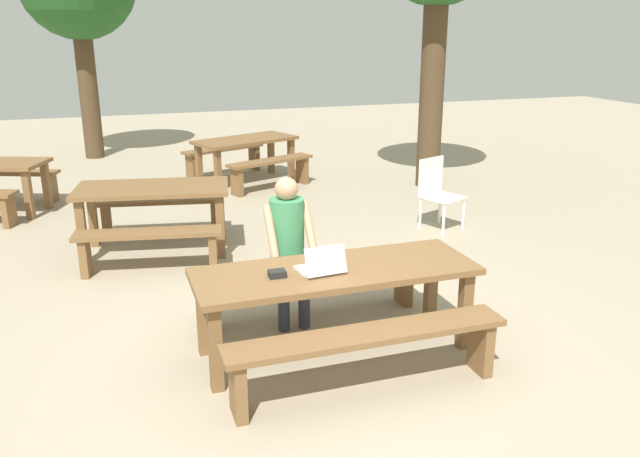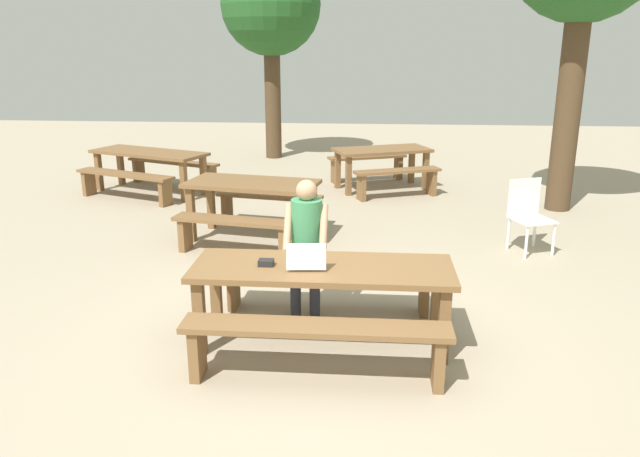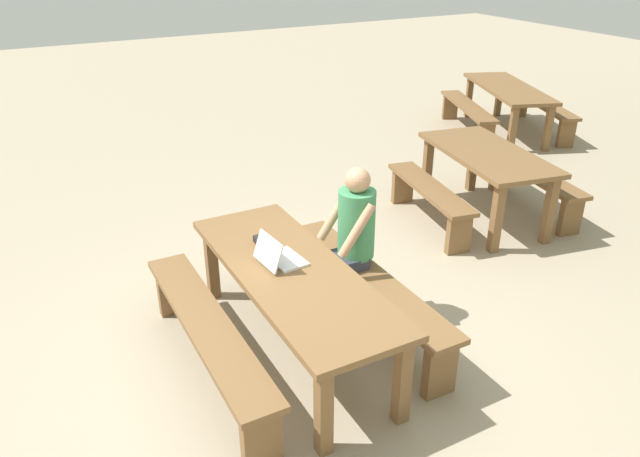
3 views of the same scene
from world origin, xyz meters
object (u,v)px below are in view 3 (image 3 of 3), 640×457
picnic_table_mid (508,94)px  laptop (279,256)px  picnic_table_front (292,281)px  picnic_table_distant (487,162)px  small_pouch (262,240)px  person_seated (352,233)px

picnic_table_mid → laptop: bearing=-37.2°
laptop → picnic_table_front: bearing=-167.6°
picnic_table_distant → picnic_table_mid: bearing=142.9°
picnic_table_front → laptop: (-0.13, -0.04, 0.15)m
small_pouch → person_seated: bearing=67.1°
person_seated → picnic_table_distant: (-0.93, 2.24, -0.11)m
person_seated → picnic_table_mid: (-3.17, 4.69, -0.14)m
picnic_table_distant → person_seated: bearing=-56.9°
picnic_table_front → picnic_table_mid: size_ratio=1.01×
picnic_table_front → picnic_table_distant: (-1.13, 2.86, 0.04)m
picnic_table_mid → picnic_table_distant: picnic_table_distant is taller
small_pouch → picnic_table_mid: small_pouch is taller
laptop → picnic_table_distant: bearing=-76.1°
small_pouch → laptop: bearing=-1.8°
laptop → person_seated: 0.66m
picnic_table_front → person_seated: size_ratio=1.70×
picnic_table_front → picnic_table_mid: 6.29m
person_seated → picnic_table_distant: 2.43m
picnic_table_front → person_seated: 0.67m
laptop → picnic_table_distant: (-1.00, 2.90, -0.11)m
laptop → picnic_table_distant: size_ratio=0.19×
picnic_table_mid → person_seated: bearing=-34.3°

